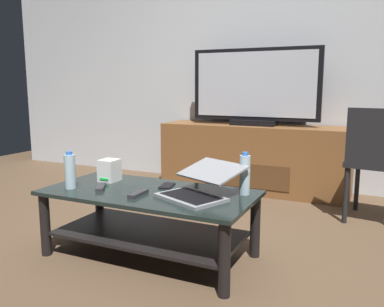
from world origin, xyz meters
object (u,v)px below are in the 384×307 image
at_px(water_bottle_near, 70,171).
at_px(television, 255,88).
at_px(coffee_table, 149,211).
at_px(router_box, 110,170).
at_px(soundbar_remote, 101,187).
at_px(tv_remote, 138,194).
at_px(media_cabinet, 254,158).
at_px(cell_phone, 167,186).
at_px(laptop, 200,186).
at_px(water_bottle_far, 245,175).
at_px(dining_chair, 379,158).

bearing_deg(water_bottle_near, television, 73.37).
relative_size(coffee_table, router_box, 8.79).
bearing_deg(soundbar_remote, tv_remote, -36.55).
bearing_deg(coffee_table, media_cabinet, 86.54).
relative_size(router_box, cell_phone, 1.01).
height_order(coffee_table, laptop, laptop).
bearing_deg(router_box, water_bottle_near, -110.91).
bearing_deg(media_cabinet, laptop, -83.04).
relative_size(laptop, water_bottle_far, 2.10).
bearing_deg(television, water_bottle_near, -106.63).
xyz_separation_m(coffee_table, television, (0.11, 1.75, 0.71)).
bearing_deg(water_bottle_far, media_cabinet, 104.77).
distance_m(water_bottle_near, cell_phone, 0.59).
bearing_deg(cell_phone, coffee_table, -119.66).
xyz_separation_m(router_box, water_bottle_far, (0.89, 0.06, 0.04)).
relative_size(media_cabinet, television, 1.47).
distance_m(media_cabinet, tv_remote, 1.89).
relative_size(dining_chair, cell_phone, 6.13).
xyz_separation_m(television, water_bottle_far, (0.42, -1.58, -0.47)).
height_order(media_cabinet, water_bottle_near, media_cabinet).
height_order(router_box, tv_remote, router_box).
relative_size(media_cabinet, water_bottle_near, 8.01).
relative_size(television, water_bottle_near, 5.46).
height_order(dining_chair, tv_remote, dining_chair).
bearing_deg(media_cabinet, tv_remote, -93.39).
relative_size(dining_chair, laptop, 1.67).
distance_m(laptop, cell_phone, 0.31).
distance_m(television, water_bottle_near, 2.04).
distance_m(media_cabinet, soundbar_remote, 1.90).
height_order(laptop, router_box, laptop).
bearing_deg(television, coffee_table, -93.50).
distance_m(television, cell_phone, 1.71).
bearing_deg(water_bottle_near, laptop, 11.13).
bearing_deg(cell_phone, tv_remote, -112.96).
xyz_separation_m(water_bottle_far, tv_remote, (-0.53, -0.28, -0.11)).
height_order(media_cabinet, cell_phone, media_cabinet).
bearing_deg(water_bottle_far, laptop, -142.01).
height_order(media_cabinet, router_box, media_cabinet).
distance_m(laptop, water_bottle_far, 0.27).
relative_size(media_cabinet, router_box, 12.74).
relative_size(router_box, water_bottle_near, 0.63).
xyz_separation_m(dining_chair, router_box, (-1.57, -1.10, -0.02)).
bearing_deg(laptop, coffee_table, -178.76).
bearing_deg(laptop, water_bottle_far, 37.99).
bearing_deg(dining_chair, cell_phone, -137.47).
bearing_deg(soundbar_remote, cell_phone, 2.54).
distance_m(water_bottle_near, tv_remote, 0.47).
height_order(coffee_table, dining_chair, dining_chair).
height_order(dining_chair, laptop, dining_chair).
distance_m(coffee_table, television, 1.89).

